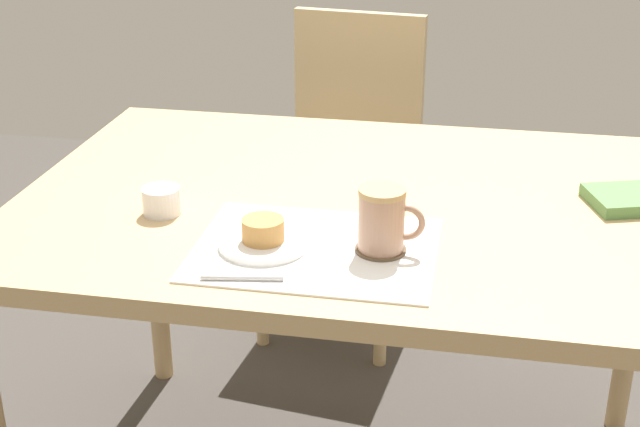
{
  "coord_description": "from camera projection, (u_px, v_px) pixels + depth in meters",
  "views": [
    {
      "loc": [
        0.21,
        -1.56,
        1.42
      ],
      "look_at": [
        -0.05,
        -0.2,
        0.8
      ],
      "focal_mm": 50.0,
      "sensor_mm": 36.0,
      "label": 1
    }
  ],
  "objects": [
    {
      "name": "dining_table",
      "position": [
        363.0,
        230.0,
        1.73
      ],
      "size": [
        1.32,
        0.92,
        0.75
      ],
      "color": "tan",
      "rests_on": "ground_plane"
    },
    {
      "name": "wooden_chair",
      "position": [
        347.0,
        164.0,
        2.6
      ],
      "size": [
        0.47,
        0.47,
        0.91
      ],
      "rotation": [
        0.0,
        0.0,
        3.02
      ],
      "color": "#D1B27F",
      "rests_on": "ground_plane"
    },
    {
      "name": "placemat",
      "position": [
        316.0,
        249.0,
        1.49
      ],
      "size": [
        0.4,
        0.31,
        0.0
      ],
      "primitive_type": "cube",
      "color": "white",
      "rests_on": "dining_table"
    },
    {
      "name": "pastry_plate",
      "position": [
        263.0,
        243.0,
        1.5
      ],
      "size": [
        0.15,
        0.15,
        0.01
      ],
      "primitive_type": "cylinder",
      "color": "white",
      "rests_on": "placemat"
    },
    {
      "name": "pastry",
      "position": [
        263.0,
        230.0,
        1.49
      ],
      "size": [
        0.07,
        0.07,
        0.04
      ],
      "primitive_type": "cylinder",
      "color": "tan",
      "rests_on": "pastry_plate"
    },
    {
      "name": "coffee_coaster",
      "position": [
        381.0,
        249.0,
        1.48
      ],
      "size": [
        0.09,
        0.09,
        0.0
      ],
      "primitive_type": "cylinder",
      "color": "brown",
      "rests_on": "placemat"
    },
    {
      "name": "coffee_mug",
      "position": [
        383.0,
        219.0,
        1.46
      ],
      "size": [
        0.11,
        0.08,
        0.11
      ],
      "color": "tan",
      "rests_on": "coffee_coaster"
    },
    {
      "name": "teaspoon",
      "position": [
        242.0,
        278.0,
        1.39
      ],
      "size": [
        0.13,
        0.03,
        0.01
      ],
      "primitive_type": "cylinder",
      "rotation": [
        0.0,
        1.57,
        0.16
      ],
      "color": "silver",
      "rests_on": "placemat"
    },
    {
      "name": "sugar_bowl",
      "position": [
        162.0,
        201.0,
        1.62
      ],
      "size": [
        0.07,
        0.07,
        0.05
      ],
      "primitive_type": "cylinder",
      "color": "white",
      "rests_on": "dining_table"
    },
    {
      "name": "small_book",
      "position": [
        638.0,
        199.0,
        1.67
      ],
      "size": [
        0.21,
        0.17,
        0.02
      ],
      "primitive_type": "cube",
      "rotation": [
        0.0,
        0.0,
        0.31
      ],
      "color": "#598C4C",
      "rests_on": "dining_table"
    }
  ]
}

